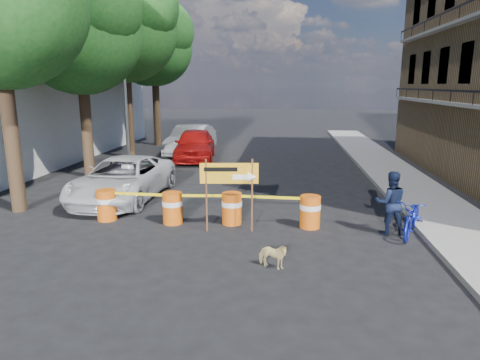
% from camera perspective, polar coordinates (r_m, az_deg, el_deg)
% --- Properties ---
extents(ground, '(120.00, 120.00, 0.00)m').
position_cam_1_polar(ground, '(10.92, -1.93, -8.17)').
color(ground, black).
rests_on(ground, ground).
extents(sidewalk_east, '(2.40, 40.00, 0.15)m').
position_cam_1_polar(sidewalk_east, '(17.23, 21.88, -1.05)').
color(sidewalk_east, gray).
rests_on(sidewalk_east, ground).
extents(tree_mid_a, '(5.25, 5.00, 8.68)m').
position_cam_1_polar(tree_mid_a, '(19.08, -20.50, 18.27)').
color(tree_mid_a, '#332316').
rests_on(tree_mid_a, ground).
extents(tree_mid_b, '(5.67, 5.40, 9.62)m').
position_cam_1_polar(tree_mid_b, '(23.74, -15.05, 19.07)').
color(tree_mid_b, '#332316').
rests_on(tree_mid_b, ground).
extents(tree_far, '(5.04, 4.80, 8.84)m').
position_cam_1_polar(tree_far, '(28.41, -11.29, 17.10)').
color(tree_far, '#332316').
rests_on(tree_far, ground).
extents(streetlamp, '(1.25, 0.18, 8.00)m').
position_cam_1_polar(streetlamp, '(20.95, -15.05, 13.57)').
color(streetlamp, gray).
rests_on(streetlamp, ground).
extents(barrel_far_left, '(0.58, 0.58, 0.90)m').
position_cam_1_polar(barrel_far_left, '(13.03, -17.36, -3.11)').
color(barrel_far_left, '#CC510C').
rests_on(barrel_far_left, ground).
extents(barrel_mid_left, '(0.58, 0.58, 0.90)m').
position_cam_1_polar(barrel_mid_left, '(12.29, -8.99, -3.62)').
color(barrel_mid_left, '#CC510C').
rests_on(barrel_mid_left, ground).
extents(barrel_mid_right, '(0.58, 0.58, 0.90)m').
position_cam_1_polar(barrel_mid_right, '(12.11, -1.10, -3.72)').
color(barrel_mid_right, '#CC510C').
rests_on(barrel_mid_right, ground).
extents(barrel_far_right, '(0.58, 0.58, 0.90)m').
position_cam_1_polar(barrel_far_right, '(11.95, 9.33, -4.11)').
color(barrel_far_right, '#CC510C').
rests_on(barrel_far_right, ground).
extents(detour_sign, '(1.54, 0.31, 1.98)m').
position_cam_1_polar(detour_sign, '(11.23, -0.38, 0.19)').
color(detour_sign, '#592D19').
rests_on(detour_sign, ground).
extents(pedestrian, '(0.82, 0.64, 1.69)m').
position_cam_1_polar(pedestrian, '(11.90, 19.42, -2.87)').
color(pedestrian, black).
rests_on(pedestrian, ground).
extents(bicycle, '(1.02, 1.19, 1.91)m').
position_cam_1_polar(bicycle, '(11.94, 22.22, -2.50)').
color(bicycle, '#1622B4').
rests_on(bicycle, ground).
extents(dog, '(0.75, 0.52, 0.58)m').
position_cam_1_polar(dog, '(9.32, 4.34, -10.04)').
color(dog, '#DDC77F').
rests_on(dog, ground).
extents(suv_white, '(2.60, 5.27, 1.44)m').
position_cam_1_polar(suv_white, '(15.14, -15.34, 0.13)').
color(suv_white, silver).
rests_on(suv_white, ground).
extents(sedan_red, '(2.56, 5.05, 1.65)m').
position_cam_1_polar(sedan_red, '(22.50, -6.04, 4.75)').
color(sedan_red, maroon).
rests_on(sedan_red, ground).
extents(sedan_silver, '(2.12, 5.14, 1.65)m').
position_cam_1_polar(sedan_silver, '(24.33, -6.51, 5.33)').
color(sedan_silver, '#A1A2A8').
rests_on(sedan_silver, ground).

